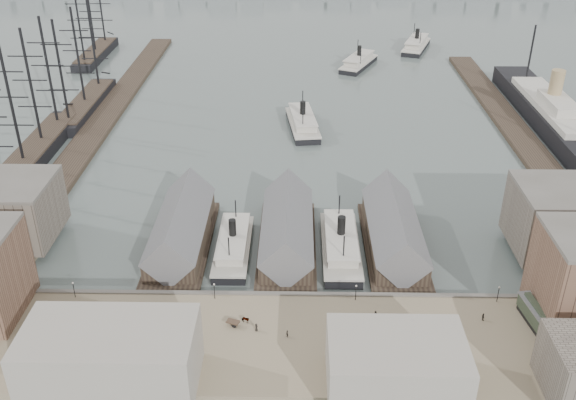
{
  "coord_description": "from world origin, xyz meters",
  "views": [
    {
      "loc": [
        2.55,
        -116.92,
        85.98
      ],
      "look_at": [
        0.0,
        30.0,
        6.0
      ],
      "focal_mm": 40.0,
      "sensor_mm": 36.0,
      "label": 1
    }
  ],
  "objects_px": {
    "ocean_steamer": "(551,114)",
    "horse_cart_center": "(241,321)",
    "tram": "(535,315)",
    "horse_cart_left": "(117,315)",
    "horse_cart_right": "(371,353)",
    "ferry_docked_west": "(233,245)"
  },
  "relations": [
    {
      "from": "horse_cart_right",
      "to": "ocean_steamer",
      "type": "bearing_deg",
      "value": -17.78
    },
    {
      "from": "ferry_docked_west",
      "to": "horse_cart_right",
      "type": "xyz_separation_m",
      "value": [
        29.68,
        -38.38,
        0.55
      ]
    },
    {
      "from": "horse_cart_center",
      "to": "horse_cart_right",
      "type": "distance_m",
      "value": 26.93
    },
    {
      "from": "ocean_steamer",
      "to": "horse_cart_right",
      "type": "bearing_deg",
      "value": -121.43
    },
    {
      "from": "horse_cart_right",
      "to": "tram",
      "type": "bearing_deg",
      "value": -59.15
    },
    {
      "from": "ocean_steamer",
      "to": "horse_cart_center",
      "type": "height_order",
      "value": "ocean_steamer"
    },
    {
      "from": "ferry_docked_west",
      "to": "horse_cart_right",
      "type": "relative_size",
      "value": 5.63
    },
    {
      "from": "ferry_docked_west",
      "to": "horse_cart_center",
      "type": "xyz_separation_m",
      "value": [
        4.36,
        -29.23,
        0.52
      ]
    },
    {
      "from": "ferry_docked_west",
      "to": "horse_cart_left",
      "type": "height_order",
      "value": "ferry_docked_west"
    },
    {
      "from": "ferry_docked_west",
      "to": "tram",
      "type": "distance_m",
      "value": 69.34
    },
    {
      "from": "tram",
      "to": "horse_cart_center",
      "type": "relative_size",
      "value": 2.31
    },
    {
      "from": "horse_cart_left",
      "to": "horse_cart_right",
      "type": "height_order",
      "value": "horse_cart_right"
    },
    {
      "from": "horse_cart_center",
      "to": "ocean_steamer",
      "type": "bearing_deg",
      "value": -20.8
    },
    {
      "from": "horse_cart_center",
      "to": "tram",
      "type": "bearing_deg",
      "value": -68.13
    },
    {
      "from": "tram",
      "to": "horse_cart_left",
      "type": "bearing_deg",
      "value": 172.25
    },
    {
      "from": "horse_cart_center",
      "to": "horse_cart_right",
      "type": "relative_size",
      "value": 1.02
    },
    {
      "from": "horse_cart_left",
      "to": "horse_cart_right",
      "type": "relative_size",
      "value": 0.98
    },
    {
      "from": "ferry_docked_west",
      "to": "tram",
      "type": "bearing_deg",
      "value": -23.77
    },
    {
      "from": "ocean_steamer",
      "to": "tram",
      "type": "relative_size",
      "value": 8.82
    },
    {
      "from": "ocean_steamer",
      "to": "horse_cart_left",
      "type": "height_order",
      "value": "ocean_steamer"
    },
    {
      "from": "ocean_steamer",
      "to": "horse_cart_center",
      "type": "relative_size",
      "value": 20.37
    },
    {
      "from": "tram",
      "to": "horse_cart_center",
      "type": "distance_m",
      "value": 59.11
    }
  ]
}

